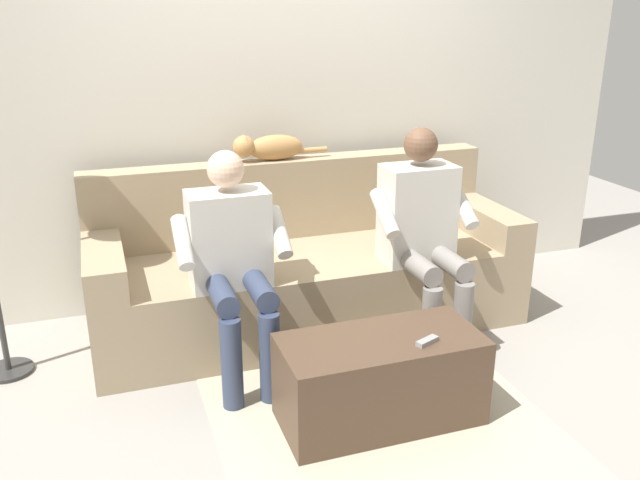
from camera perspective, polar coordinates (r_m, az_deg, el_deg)
ground_plane at (r=3.41m, az=2.78°, el=-11.97°), size 8.00×8.00×0.00m
back_wall at (r=4.13m, az=-3.52°, el=13.24°), size 4.71×0.06×2.66m
couch at (r=3.89m, az=-1.16°, el=-2.58°), size 2.42×0.84×0.91m
coffee_table at (r=3.05m, az=5.13°, el=-11.72°), size 0.89×0.42×0.41m
person_left_seated at (r=3.59m, az=8.75°, el=1.10°), size 0.53×0.55×1.18m
person_right_seated at (r=3.26m, az=-7.42°, el=-1.23°), size 0.54×0.56×1.13m
cat_on_backrest at (r=3.92m, az=-4.44°, el=7.88°), size 0.56×0.13×0.16m
remote_gray at (r=2.93m, az=9.11°, el=-8.50°), size 0.12×0.07×0.02m
floor_rug at (r=3.25m, az=4.18°, el=-13.73°), size 1.46×1.67×0.01m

